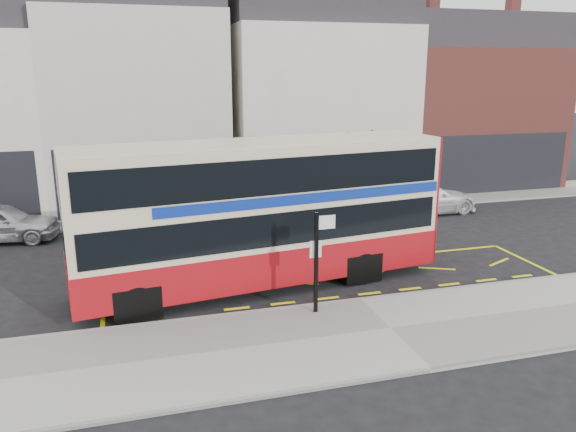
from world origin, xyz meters
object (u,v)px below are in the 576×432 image
object	(u,v)px
double_decker_bus	(262,212)
car_white	(424,198)
car_grey	(235,204)
bus_stop_post	(318,252)
street_tree_right	(360,141)

from	to	relation	value
double_decker_bus	car_white	bearing A→B (deg)	28.18
car_grey	bus_stop_post	bearing A→B (deg)	163.51
bus_stop_post	car_grey	bearing A→B (deg)	91.14
bus_stop_post	car_white	size ratio (longest dim) A/B	0.55
double_decker_bus	car_grey	xyz separation A→B (m)	(0.62, 7.83, -1.59)
car_white	street_tree_right	size ratio (longest dim) A/B	1.08
bus_stop_post	car_white	xyz separation A→B (m)	(8.31, 9.32, -1.09)
street_tree_right	car_white	bearing A→B (deg)	-43.80
bus_stop_post	car_grey	size ratio (longest dim) A/B	0.61
double_decker_bus	street_tree_right	bearing A→B (deg)	44.58
double_decker_bus	car_white	xyz separation A→B (m)	(9.20, 6.69, -1.60)
car_grey	car_white	size ratio (longest dim) A/B	0.90
car_white	bus_stop_post	bearing A→B (deg)	134.61
bus_stop_post	car_white	world-z (taller)	bus_stop_post
double_decker_bus	car_grey	bearing A→B (deg)	77.64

